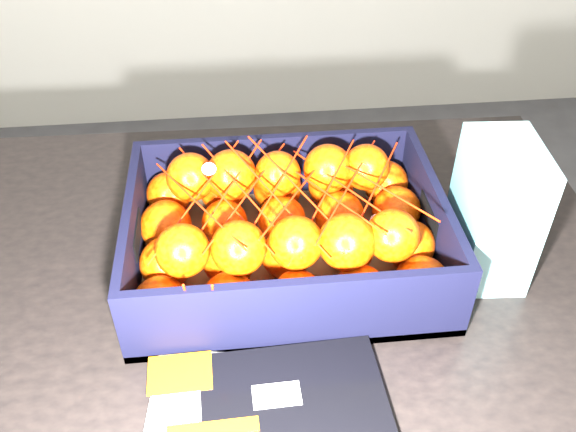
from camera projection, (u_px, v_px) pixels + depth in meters
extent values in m
cube|color=black|center=(211.00, 289.00, 0.89)|extent=(1.22, 0.83, 0.04)
cylinder|color=black|center=(461.00, 274.00, 1.44)|extent=(0.06, 0.06, 0.71)
cube|color=orange|center=(180.00, 373.00, 0.73)|extent=(0.08, 0.06, 0.00)
cube|color=white|center=(277.00, 395.00, 0.71)|extent=(0.06, 0.03, 0.00)
cube|color=orange|center=(213.00, 429.00, 0.67)|extent=(0.10, 0.02, 0.00)
cube|color=brown|center=(286.00, 258.00, 0.90)|extent=(0.43, 0.32, 0.01)
cube|color=black|center=(276.00, 167.00, 0.98)|extent=(0.43, 0.01, 0.12)
cube|color=black|center=(299.00, 315.00, 0.75)|extent=(0.43, 0.01, 0.12)
cube|color=black|center=(134.00, 241.00, 0.85)|extent=(0.01, 0.30, 0.12)
cube|color=black|center=(432.00, 221.00, 0.88)|extent=(0.01, 0.30, 0.12)
sphere|color=#DD3E04|center=(161.00, 304.00, 0.77)|extent=(0.07, 0.07, 0.07)
sphere|color=#DD3E04|center=(166.00, 263.00, 0.83)|extent=(0.07, 0.07, 0.07)
sphere|color=#DD3E04|center=(166.00, 226.00, 0.89)|extent=(0.07, 0.07, 0.07)
sphere|color=#DD3E04|center=(169.00, 194.00, 0.95)|extent=(0.07, 0.07, 0.07)
sphere|color=#DD3E04|center=(230.00, 300.00, 0.78)|extent=(0.07, 0.07, 0.07)
sphere|color=#DD3E04|center=(229.00, 260.00, 0.84)|extent=(0.07, 0.07, 0.07)
sphere|color=#DD3E04|center=(225.00, 222.00, 0.89)|extent=(0.07, 0.07, 0.07)
sphere|color=#DD3E04|center=(222.00, 191.00, 0.95)|extent=(0.07, 0.07, 0.07)
sphere|color=#DD3E04|center=(298.00, 296.00, 0.78)|extent=(0.07, 0.07, 0.07)
sphere|color=#DD3E04|center=(286.00, 255.00, 0.84)|extent=(0.07, 0.07, 0.07)
sphere|color=#DD3E04|center=(282.00, 220.00, 0.90)|extent=(0.07, 0.07, 0.07)
sphere|color=#DD3E04|center=(277.00, 188.00, 0.96)|extent=(0.07, 0.07, 0.07)
sphere|color=#DD3E04|center=(360.00, 292.00, 0.79)|extent=(0.07, 0.07, 0.07)
sphere|color=#DD3E04|center=(350.00, 249.00, 0.85)|extent=(0.07, 0.07, 0.07)
sphere|color=#DD3E04|center=(340.00, 215.00, 0.91)|extent=(0.07, 0.07, 0.07)
sphere|color=#DD3E04|center=(331.00, 185.00, 0.96)|extent=(0.07, 0.07, 0.07)
sphere|color=#DD3E04|center=(421.00, 284.00, 0.80)|extent=(0.07, 0.07, 0.07)
sphere|color=#DD3E04|center=(410.00, 245.00, 0.86)|extent=(0.07, 0.07, 0.07)
sphere|color=#DD3E04|center=(396.00, 210.00, 0.92)|extent=(0.07, 0.07, 0.07)
sphere|color=#DD3E04|center=(386.00, 183.00, 0.97)|extent=(0.07, 0.07, 0.07)
sphere|color=#DD3E04|center=(182.00, 251.00, 0.77)|extent=(0.07, 0.07, 0.07)
sphere|color=#DD3E04|center=(191.00, 177.00, 0.89)|extent=(0.07, 0.07, 0.07)
sphere|color=#DD3E04|center=(239.00, 248.00, 0.77)|extent=(0.07, 0.07, 0.07)
sphere|color=#DD3E04|center=(231.00, 175.00, 0.89)|extent=(0.07, 0.07, 0.07)
sphere|color=#DD3E04|center=(296.00, 243.00, 0.78)|extent=(0.07, 0.07, 0.07)
sphere|color=#DD3E04|center=(278.00, 174.00, 0.89)|extent=(0.07, 0.07, 0.07)
sphere|color=#DD3E04|center=(347.00, 242.00, 0.78)|extent=(0.07, 0.07, 0.07)
sphere|color=#DD3E04|center=(328.00, 169.00, 0.90)|extent=(0.07, 0.07, 0.07)
sphere|color=#DD3E04|center=(393.00, 236.00, 0.79)|extent=(0.07, 0.07, 0.07)
sphere|color=#DD3E04|center=(366.00, 167.00, 0.90)|extent=(0.07, 0.07, 0.07)
cylinder|color=red|center=(197.00, 203.00, 0.80)|extent=(0.12, 0.22, 0.03)
cylinder|color=red|center=(223.00, 197.00, 0.82)|extent=(0.12, 0.22, 0.02)
cylinder|color=red|center=(248.00, 197.00, 0.82)|extent=(0.12, 0.22, 0.03)
cylinder|color=red|center=(274.00, 195.00, 0.81)|extent=(0.12, 0.22, 0.03)
cylinder|color=red|center=(298.00, 188.00, 0.83)|extent=(0.12, 0.22, 0.03)
cylinder|color=red|center=(323.00, 191.00, 0.83)|extent=(0.12, 0.22, 0.03)
cylinder|color=red|center=(347.00, 188.00, 0.84)|extent=(0.12, 0.22, 0.03)
cylinder|color=red|center=(371.00, 181.00, 0.83)|extent=(0.12, 0.22, 0.04)
cylinder|color=red|center=(197.00, 197.00, 0.82)|extent=(0.12, 0.22, 0.03)
cylinder|color=red|center=(223.00, 198.00, 0.82)|extent=(0.12, 0.22, 0.03)
cylinder|color=red|center=(248.00, 193.00, 0.83)|extent=(0.12, 0.22, 0.01)
cylinder|color=red|center=(273.00, 193.00, 0.82)|extent=(0.12, 0.22, 0.03)
cylinder|color=red|center=(298.00, 191.00, 0.82)|extent=(0.12, 0.22, 0.04)
cylinder|color=red|center=(324.00, 197.00, 0.82)|extent=(0.12, 0.22, 0.03)
cylinder|color=red|center=(348.00, 187.00, 0.83)|extent=(0.12, 0.22, 0.01)
cylinder|color=red|center=(373.00, 193.00, 0.83)|extent=(0.12, 0.22, 0.01)
cylinder|color=red|center=(188.00, 301.00, 0.73)|extent=(0.00, 0.03, 0.09)
cylinder|color=red|center=(213.00, 299.00, 0.73)|extent=(0.01, 0.04, 0.08)
cube|color=silver|center=(495.00, 211.00, 0.83)|extent=(0.10, 0.14, 0.20)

